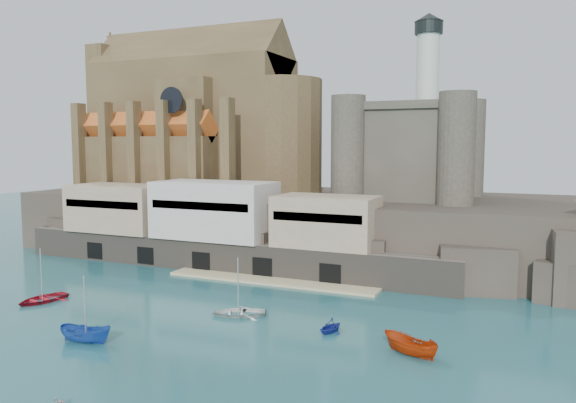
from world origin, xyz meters
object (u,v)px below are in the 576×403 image
(church, at_px, (200,126))
(castle_keep, at_px, (412,146))
(boat_2, at_px, (86,342))
(boat_0, at_px, (42,301))

(church, bearing_deg, castle_keep, -1.11)
(boat_2, bearing_deg, boat_0, 52.20)
(boat_0, relative_size, boat_2, 1.13)
(boat_0, xyz_separation_m, boat_2, (14.81, -8.55, 0.00))
(church, distance_m, boat_2, 59.82)
(church, xyz_separation_m, boat_0, (5.25, -43.28, -22.13))
(church, relative_size, castle_keep, 1.60)
(boat_2, bearing_deg, castle_keep, -29.33)
(boat_0, bearing_deg, castle_keep, 62.33)
(church, bearing_deg, boat_2, -68.85)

